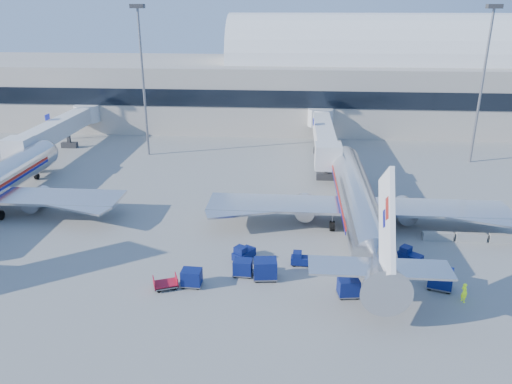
# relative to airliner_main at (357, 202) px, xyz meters

# --- Properties ---
(ground) EXTENTS (260.00, 260.00, 0.00)m
(ground) POSITION_rel_airliner_main_xyz_m (-10.00, -4.51, -2.93)
(ground) COLOR gray
(ground) RESTS_ON ground
(terminal) EXTENTS (170.00, 28.15, 21.00)m
(terminal) POSITION_rel_airliner_main_xyz_m (-23.60, 51.46, 4.60)
(terminal) COLOR #B2AA9E
(terminal) RESTS_ON ground
(airliner_main) EXTENTS (32.00, 37.26, 12.07)m
(airliner_main) POSITION_rel_airliner_main_xyz_m (0.00, 0.00, 0.00)
(airliner_main) COLOR silver
(airliner_main) RESTS_ON ground
(jetbridge_near) EXTENTS (4.40, 27.50, 6.25)m
(jetbridge_near) POSITION_rel_airliner_main_xyz_m (-2.40, 26.30, 1.00)
(jetbridge_near) COLOR silver
(jetbridge_near) RESTS_ON ground
(jetbridge_mid) EXTENTS (4.40, 27.50, 6.25)m
(jetbridge_mid) POSITION_rel_airliner_main_xyz_m (-44.40, 26.30, 1.00)
(jetbridge_mid) COLOR silver
(jetbridge_mid) RESTS_ON ground
(mast_west) EXTENTS (2.00, 1.20, 22.60)m
(mast_west) POSITION_rel_airliner_main_xyz_m (-30.00, 25.49, 11.87)
(mast_west) COLOR slate
(mast_west) RESTS_ON ground
(mast_east) EXTENTS (2.00, 1.20, 22.60)m
(mast_east) POSITION_rel_airliner_main_xyz_m (20.00, 25.49, 11.87)
(mast_east) COLOR slate
(mast_east) RESTS_ON ground
(barrier_near) EXTENTS (3.00, 0.55, 0.90)m
(barrier_near) POSITION_rel_airliner_main_xyz_m (8.00, -2.51, -2.48)
(barrier_near) COLOR #9E9E96
(barrier_near) RESTS_ON ground
(barrier_mid) EXTENTS (3.00, 0.55, 0.90)m
(barrier_mid) POSITION_rel_airliner_main_xyz_m (11.30, -2.51, -2.48)
(barrier_mid) COLOR #9E9E96
(barrier_mid) RESTS_ON ground
(barrier_far) EXTENTS (3.00, 0.55, 0.90)m
(barrier_far) POSITION_rel_airliner_main_xyz_m (14.60, -2.51, -2.48)
(barrier_far) COLOR #9E9E96
(barrier_far) RESTS_ON ground
(tug_lead) EXTENTS (2.08, 1.12, 1.32)m
(tug_lead) POSITION_rel_airliner_main_xyz_m (-5.93, -8.70, -2.33)
(tug_lead) COLOR #0A154F
(tug_lead) RESTS_ON ground
(tug_right) EXTENTS (2.41, 2.25, 1.44)m
(tug_right) POSITION_rel_airliner_main_xyz_m (4.15, -7.28, -2.27)
(tug_right) COLOR #0A154F
(tug_right) RESTS_ON ground
(tug_left) EXTENTS (2.21, 2.57, 1.51)m
(tug_left) POSITION_rel_airliner_main_xyz_m (-11.36, -8.12, -2.24)
(tug_left) COLOR #0A154F
(tug_left) RESTS_ON ground
(cart_train_a) EXTENTS (2.27, 1.83, 1.86)m
(cart_train_a) POSITION_rel_airliner_main_xyz_m (-9.07, -11.46, -1.94)
(cart_train_a) COLOR #0A154F
(cart_train_a) RESTS_ON ground
(cart_train_b) EXTENTS (1.79, 1.40, 1.51)m
(cart_train_b) POSITION_rel_airliner_main_xyz_m (-11.10, -11.03, -2.12)
(cart_train_b) COLOR #0A154F
(cart_train_b) RESTS_ON ground
(cart_train_c) EXTENTS (1.81, 1.41, 1.55)m
(cart_train_c) POSITION_rel_airliner_main_xyz_m (-15.26, -13.15, -2.10)
(cart_train_c) COLOR #0A154F
(cart_train_c) RESTS_ON ground
(cart_solo_near) EXTENTS (1.98, 1.62, 1.58)m
(cart_solo_near) POSITION_rel_airliner_main_xyz_m (-2.08, -13.69, -2.09)
(cart_solo_near) COLOR #0A154F
(cart_solo_near) RESTS_ON ground
(cart_solo_far) EXTENTS (2.43, 2.12, 1.81)m
(cart_solo_far) POSITION_rel_airliner_main_xyz_m (5.77, -11.87, -1.96)
(cart_solo_far) COLOR #0A154F
(cart_solo_far) RESTS_ON ground
(cart_open_red) EXTENTS (2.36, 2.04, 0.53)m
(cart_open_red) POSITION_rel_airliner_main_xyz_m (-17.39, -13.67, -2.55)
(cart_open_red) COLOR slate
(cart_open_red) RESTS_ON ground
(ramp_worker) EXTENTS (0.61, 0.72, 1.68)m
(ramp_worker) POSITION_rel_airliner_main_xyz_m (7.15, -13.78, -2.09)
(ramp_worker) COLOR #ACFF1A
(ramp_worker) RESTS_ON ground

